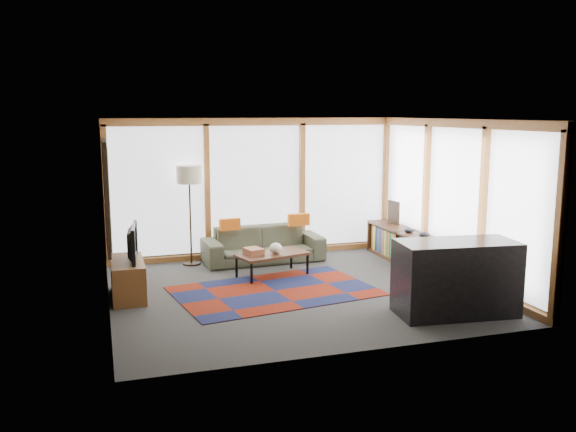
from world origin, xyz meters
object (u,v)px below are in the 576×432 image
object	(u,v)px
floor_lamp	(190,216)
coffee_table	(272,265)
sofa	(263,245)
television	(128,243)
tv_console	(128,279)
bar_counter	(456,278)
bookshelf	(406,247)

from	to	relation	value
floor_lamp	coffee_table	bearing A→B (deg)	-45.37
floor_lamp	coffee_table	distance (m)	1.81
sofa	television	xyz separation A→B (m)	(-2.45, -1.50, 0.50)
tv_console	television	xyz separation A→B (m)	(0.03, 0.02, 0.54)
floor_lamp	bar_counter	bearing A→B (deg)	-51.60
sofa	floor_lamp	world-z (taller)	floor_lamp
tv_console	bar_counter	bearing A→B (deg)	-26.60
bookshelf	tv_console	size ratio (longest dim) A/B	2.14
tv_console	floor_lamp	bearing A→B (deg)	55.08
tv_console	bar_counter	size ratio (longest dim) A/B	0.70
tv_console	coffee_table	bearing A→B (deg)	12.14
floor_lamp	bookshelf	world-z (taller)	floor_lamp
coffee_table	tv_console	xyz separation A→B (m)	(-2.36, -0.51, 0.09)
floor_lamp	tv_console	xyz separation A→B (m)	(-1.18, -1.70, -0.61)
sofa	tv_console	bearing A→B (deg)	-150.53
sofa	coffee_table	size ratio (longest dim) A/B	1.86
tv_console	television	distance (m)	0.54
television	bar_counter	size ratio (longest dim) A/B	0.57
sofa	coffee_table	distance (m)	1.03
bar_counter	tv_console	bearing A→B (deg)	159.56
coffee_table	bookshelf	world-z (taller)	bookshelf
tv_console	sofa	bearing A→B (deg)	31.55
floor_lamp	tv_console	world-z (taller)	floor_lamp
sofa	bar_counter	xyz separation A→B (m)	(1.72, -3.62, 0.19)
sofa	television	world-z (taller)	television
television	bar_counter	distance (m)	4.69
bookshelf	bar_counter	bearing A→B (deg)	-104.59
floor_lamp	bar_counter	xyz separation A→B (m)	(3.01, -3.80, -0.39)
television	coffee_table	bearing A→B (deg)	-72.60
bar_counter	coffee_table	bearing A→B (deg)	131.30
sofa	floor_lamp	bearing A→B (deg)	170.08
floor_lamp	coffee_table	world-z (taller)	floor_lamp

